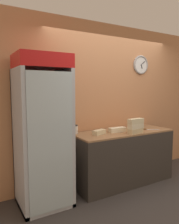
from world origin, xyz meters
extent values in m
plane|color=#383330|center=(0.00, 0.00, 0.00)|extent=(14.00, 14.00, 0.00)
cube|color=tan|center=(0.00, 1.24, 1.35)|extent=(5.20, 0.06, 2.70)
torus|color=gray|center=(0.66, 1.19, 2.04)|extent=(0.36, 0.04, 0.36)
cylinder|color=white|center=(0.66, 1.19, 2.04)|extent=(0.29, 0.01, 0.29)
cube|color=black|center=(0.68, 1.18, 2.01)|extent=(0.04, 0.01, 0.08)
cube|color=black|center=(0.71, 1.18, 2.08)|extent=(0.11, 0.01, 0.08)
cube|color=#332D28|center=(0.00, 0.87, 0.43)|extent=(1.72, 0.64, 0.86)
cube|color=#8E6642|center=(0.00, 0.87, 0.87)|extent=(1.72, 0.64, 0.02)
cube|color=#B2B7BC|center=(-1.39, 1.17, 0.93)|extent=(0.67, 0.04, 1.86)
cube|color=#B2B7BC|center=(-1.70, 0.87, 0.93)|extent=(0.05, 0.64, 1.86)
cube|color=#B2B7BC|center=(-1.08, 0.87, 0.93)|extent=(0.05, 0.64, 1.86)
cube|color=#B2B7BC|center=(-1.39, 0.87, 0.03)|extent=(0.67, 0.64, 0.05)
cube|color=white|center=(-1.39, 1.14, 0.93)|extent=(0.57, 0.02, 1.76)
cube|color=silver|center=(-1.39, 0.54, 0.93)|extent=(0.57, 0.01, 1.76)
cube|color=red|center=(-1.39, 0.84, 1.95)|extent=(0.67, 0.58, 0.18)
cube|color=silver|center=(-1.39, 0.85, 0.52)|extent=(0.55, 0.52, 0.01)
cube|color=silver|center=(-1.39, 0.85, 0.94)|extent=(0.55, 0.52, 0.01)
cube|color=silver|center=(-1.39, 0.85, 1.36)|extent=(0.55, 0.52, 0.01)
cylinder|color=#2D6B38|center=(-1.20, 0.63, 1.43)|extent=(0.07, 0.07, 0.13)
cylinder|color=#2D6B38|center=(-1.20, 0.63, 1.53)|extent=(0.03, 0.03, 0.06)
cylinder|color=gold|center=(-1.29, 0.64, 1.01)|extent=(0.08, 0.08, 0.12)
cylinder|color=gold|center=(-1.29, 0.64, 1.09)|extent=(0.03, 0.03, 0.05)
cylinder|color=#72337F|center=(-1.31, 0.64, 1.45)|extent=(0.08, 0.08, 0.17)
cylinder|color=#72337F|center=(-1.31, 0.64, 1.57)|extent=(0.03, 0.03, 0.07)
cylinder|color=#5B2D19|center=(-1.41, 0.63, 1.01)|extent=(0.06, 0.06, 0.14)
cylinder|color=#5B2D19|center=(-1.41, 0.63, 1.11)|extent=(0.02, 0.02, 0.06)
cylinder|color=#2D6B38|center=(-1.56, 0.63, 1.02)|extent=(0.06, 0.06, 0.14)
cylinder|color=#2D6B38|center=(-1.56, 0.63, 1.12)|extent=(0.03, 0.03, 0.06)
cylinder|color=gold|center=(-1.43, 0.64, 0.58)|extent=(0.08, 0.08, 0.12)
cylinder|color=gold|center=(-1.43, 0.64, 0.67)|extent=(0.03, 0.03, 0.05)
cylinder|color=#5B2D19|center=(-1.56, 0.63, 0.60)|extent=(0.06, 0.06, 0.15)
cylinder|color=#5B2D19|center=(-1.56, 0.63, 0.71)|extent=(0.02, 0.02, 0.07)
cube|color=tan|center=(0.05, 0.63, 0.92)|extent=(0.29, 0.15, 0.08)
cube|color=beige|center=(0.05, 0.63, 1.00)|extent=(0.29, 0.13, 0.08)
cube|color=beige|center=(0.05, 0.63, 1.08)|extent=(0.29, 0.13, 0.08)
cube|color=beige|center=(-0.12, 0.87, 0.92)|extent=(0.30, 0.14, 0.07)
cube|color=beige|center=(-0.49, 0.86, 0.92)|extent=(0.26, 0.17, 0.07)
cube|color=silver|center=(0.53, 0.72, 0.89)|extent=(0.22, 0.14, 0.00)
cube|color=brown|center=(0.38, 0.79, 0.90)|extent=(0.12, 0.08, 0.02)
cylinder|color=silver|center=(-0.78, 1.11, 0.95)|extent=(0.10, 0.10, 0.12)
cylinder|color=#262628|center=(-0.78, 1.11, 1.02)|extent=(0.09, 0.09, 0.01)
cube|color=silver|center=(0.51, 1.06, 0.94)|extent=(0.11, 0.09, 0.12)
camera|label=1|loc=(-2.30, -1.96, 1.61)|focal=35.00mm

